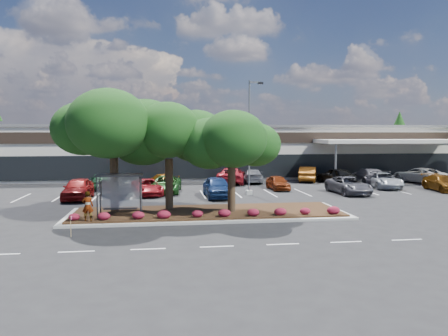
{
  "coord_description": "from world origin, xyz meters",
  "views": [
    {
      "loc": [
        -4.84,
        -24.04,
        5.36
      ],
      "look_at": [
        -0.17,
        9.64,
        2.6
      ],
      "focal_mm": 35.0,
      "sensor_mm": 36.0,
      "label": 1
    }
  ],
  "objects": [
    {
      "name": "ground",
      "position": [
        0.0,
        0.0,
        0.0
      ],
      "size": [
        160.0,
        160.0,
        0.0
      ],
      "primitive_type": "plane",
      "color": "black",
      "rests_on": "ground"
    },
    {
      "name": "retail_store",
      "position": [
        0.06,
        33.91,
        3.15
      ],
      "size": [
        80.4,
        25.2,
        6.25
      ],
      "color": "beige",
      "rests_on": "ground"
    },
    {
      "name": "landscape_island",
      "position": [
        -2.0,
        4.0,
        0.12
      ],
      "size": [
        18.0,
        6.0,
        0.26
      ],
      "color": "#A3A39E",
      "rests_on": "ground"
    },
    {
      "name": "lane_markings",
      "position": [
        -0.14,
        10.42,
        0.01
      ],
      "size": [
        33.12,
        20.06,
        0.01
      ],
      "color": "silver",
      "rests_on": "ground"
    },
    {
      "name": "shrub_row",
      "position": [
        -2.0,
        1.9,
        0.51
      ],
      "size": [
        17.0,
        0.8,
        0.5
      ],
      "primitive_type": null,
      "color": "maroon",
      "rests_on": "landscape_island"
    },
    {
      "name": "bus_shelter",
      "position": [
        -7.5,
        2.95,
        2.31
      ],
      "size": [
        2.75,
        1.55,
        2.59
      ],
      "color": "black",
      "rests_on": "landscape_island"
    },
    {
      "name": "island_tree_west",
      "position": [
        -8.0,
        4.5,
        4.21
      ],
      "size": [
        7.2,
        7.2,
        7.89
      ],
      "primitive_type": null,
      "color": "#15320E",
      "rests_on": "landscape_island"
    },
    {
      "name": "island_tree_mid",
      "position": [
        -4.5,
        5.2,
        3.92
      ],
      "size": [
        6.6,
        6.6,
        7.32
      ],
      "primitive_type": null,
      "color": "#15320E",
      "rests_on": "landscape_island"
    },
    {
      "name": "island_tree_east",
      "position": [
        -0.5,
        3.7,
        3.51
      ],
      "size": [
        5.8,
        5.8,
        6.5
      ],
      "primitive_type": null,
      "color": "#15320E",
      "rests_on": "landscape_island"
    },
    {
      "name": "conifer_north_east",
      "position": [
        34.0,
        44.0,
        4.5
      ],
      "size": [
        3.96,
        3.96,
        9.0
      ],
      "primitive_type": "cone",
      "color": "#15320E",
      "rests_on": "ground"
    },
    {
      "name": "person_waiting",
      "position": [
        -9.22,
        1.7,
        1.14
      ],
      "size": [
        0.64,
        0.43,
        1.75
      ],
      "primitive_type": "imported",
      "rotation": [
        0.0,
        0.0,
        3.15
      ],
      "color": "#594C47",
      "rests_on": "landscape_island"
    },
    {
      "name": "light_pole",
      "position": [
        2.53,
        12.66,
        4.33
      ],
      "size": [
        1.43,
        0.66,
        9.78
      ],
      "rotation": [
        0.0,
        0.0,
        -0.23
      ],
      "color": "#A3A39E",
      "rests_on": "ground"
    },
    {
      "name": "survey_stake",
      "position": [
        -9.59,
        -1.11,
        0.7
      ],
      "size": [
        0.08,
        0.14,
        1.1
      ],
      "color": "#A58756",
      "rests_on": "ground"
    },
    {
      "name": "car_0",
      "position": [
        -11.71,
        12.12,
        0.86
      ],
      "size": [
        2.06,
        5.05,
        1.72
      ],
      "primitive_type": "imported",
      "rotation": [
        0.0,
        0.0,
        -0.01
      ],
      "color": "maroon",
      "rests_on": "ground"
    },
    {
      "name": "car_1",
      "position": [
        -8.9,
        13.05,
        0.71
      ],
      "size": [
        3.19,
        4.55,
        1.42
      ],
      "primitive_type": "imported",
      "rotation": [
        0.0,
        0.0,
        0.44
      ],
      "color": "black",
      "rests_on": "ground"
    },
    {
      "name": "car_2",
      "position": [
        -6.29,
        13.77,
        0.69
      ],
      "size": [
        3.17,
        5.3,
        1.38
      ],
      "primitive_type": "imported",
      "rotation": [
        0.0,
        0.0,
        0.19
      ],
      "color": "maroon",
      "rests_on": "ground"
    },
    {
      "name": "car_3",
      "position": [
        -4.67,
        14.97,
        0.74
      ],
      "size": [
        3.03,
        5.58,
        1.48
      ],
      "primitive_type": "imported",
      "rotation": [
        0.0,
        0.0,
        -0.11
      ],
      "color": "#184617",
      "rests_on": "ground"
    },
    {
      "name": "car_4",
      "position": [
        -0.47,
        11.62,
        0.86
      ],
      "size": [
        2.18,
        5.11,
        1.72
      ],
      "primitive_type": "imported",
      "rotation": [
        0.0,
        0.0,
        0.03
      ],
      "color": "navy",
      "rests_on": "ground"
    },
    {
      "name": "car_5",
      "position": [
        5.77,
        15.64,
        0.67
      ],
      "size": [
        1.73,
        4.0,
        1.34
      ],
      "primitive_type": "imported",
      "rotation": [
        0.0,
        0.0,
        0.04
      ],
      "color": "maroon",
      "rests_on": "ground"
    },
    {
      "name": "car_6",
      "position": [
        11.24,
        12.15,
        0.75
      ],
      "size": [
        2.75,
        5.49,
        1.49
      ],
      "primitive_type": "imported",
      "rotation": [
        0.0,
        0.0,
        0.05
      ],
      "color": "#4D4C53",
      "rests_on": "ground"
    },
    {
      "name": "car_7",
      "position": [
        16.26,
        15.58,
        0.74
      ],
      "size": [
        2.96,
        5.54,
        1.48
      ],
      "primitive_type": "imported",
      "rotation": [
        0.0,
        0.0,
        -0.1
      ],
      "color": "#A0A5AD",
      "rests_on": "ground"
    },
    {
      "name": "car_8",
      "position": [
        20.55,
        12.62,
        0.73
      ],
      "size": [
        2.54,
        5.21,
        1.46
      ],
      "primitive_type": "imported",
      "rotation": [
        0.0,
        0.0,
        -0.1
      ],
      "color": "#63360A",
      "rests_on": "ground"
    },
    {
      "name": "car_9",
      "position": [
        -10.8,
        18.41,
        0.79
      ],
      "size": [
        2.6,
        4.87,
        1.57
      ],
      "primitive_type": "imported",
      "rotation": [
        0.0,
        0.0,
        3.31
      ],
      "color": "#184125",
      "rests_on": "ground"
    },
    {
      "name": "car_10",
      "position": [
        -9.9,
        18.9,
        0.68
      ],
      "size": [
        1.81,
        4.25,
        1.36
      ],
      "primitive_type": "imported",
      "rotation": [
        0.0,
        0.0,
        3.23
      ],
      "color": "#54535B",
      "rests_on": "ground"
    },
    {
      "name": "car_11",
      "position": [
        -4.99,
        18.97,
        0.68
      ],
      "size": [
        3.54,
        5.03,
        1.35
      ],
      "primitive_type": "imported",
      "rotation": [
        0.0,
        0.0,
        3.53
      ],
      "color": "#774106",
      "rests_on": "ground"
    },
    {
      "name": "car_12",
      "position": [
        2.27,
        21.52,
        0.83
      ],
      "size": [
        4.05,
        6.46,
        1.67
      ],
      "primitive_type": "imported",
      "rotation": [
        0.0,
        0.0,
        2.91
      ],
      "color": "maroon",
      "rests_on": "ground"
    },
    {
      "name": "car_13",
      "position": [
        4.56,
        21.65,
        0.74
      ],
      "size": [
        2.65,
        5.3,
        1.48
      ],
      "primitive_type": "imported",
      "rotation": [
        0.0,
        0.0,
        3.02
      ],
      "color": "#5B5D64",
      "rests_on": "ground"
    },
    {
      "name": "car_14",
      "position": [
        10.96,
        22.19,
        0.82
      ],
      "size": [
        3.48,
        5.29,
        1.65
      ],
      "primitive_type": "imported",
      "rotation": [
        0.0,
        0.0,
        2.76
      ],
      "color": "brown",
      "rests_on": "ground"
    },
    {
      "name": "car_15",
      "position": [
        13.16,
        19.7,
        0.84
      ],
      "size": [
        3.13,
        5.29,
        1.69
      ],
      "primitive_type": "imported",
      "rotation": [
        0.0,
        0.0,
        3.38
      ],
      "color": "black",
      "rests_on": "ground"
    },
    {
      "name": "car_16",
      "position": [
        16.12,
        18.49,
        0.84
      ],
      "size": [
        2.45,
        5.85,
        1.69
      ],
      "primitive_type": "imported",
      "rotation": [
        0.0,
        0.0,
        3.13
      ],
      "color": "#504E55",
      "rests_on": "ground"
    },
    {
      "name": "car_17",
      "position": [
        22.23,
        19.11,
        0.81
      ],
      "size": [
        4.49,
        6.38,
        1.62
      ],
      "primitive_type": "imported",
      "rotation": [
        0.0,
        0.0,
        3.49
      ],
      "color": "#B4B4B4",
      "rests_on": "ground"
    }
  ]
}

